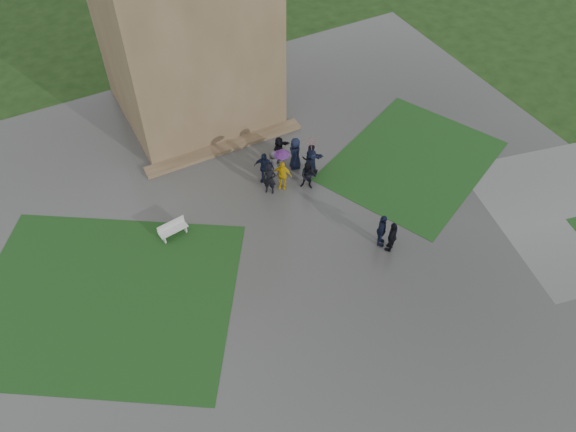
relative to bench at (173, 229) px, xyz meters
name	(u,v)px	position (x,y,z in m)	size (l,w,h in m)	color
ground	(323,290)	(4.63, -6.02, -0.43)	(120.00, 120.00, 0.00)	black
plaza	(301,258)	(4.63, -4.02, -0.42)	(34.00, 34.00, 0.02)	#353533
lawn_inset_left	(105,298)	(-3.87, -2.02, -0.41)	(11.00, 9.00, 0.01)	#123312
lawn_inset_right	(413,161)	(13.13, -1.02, -0.41)	(9.00, 7.00, 0.01)	#123312
tower_plinth	(225,147)	(4.63, 4.58, -0.30)	(9.00, 0.80, 0.22)	brown
bench	(173,229)	(0.00, 0.00, 0.00)	(1.43, 0.63, 0.80)	#B9B9B4
visitor_cluster	(292,162)	(6.83, 0.93, 0.63)	(3.71, 3.51, 2.54)	black
pedestrian_mid	(382,231)	(8.29, -4.98, 0.50)	(1.07, 0.61, 1.83)	black
pedestrian_near	(392,237)	(8.54, -5.47, 0.45)	(1.01, 0.58, 1.73)	black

